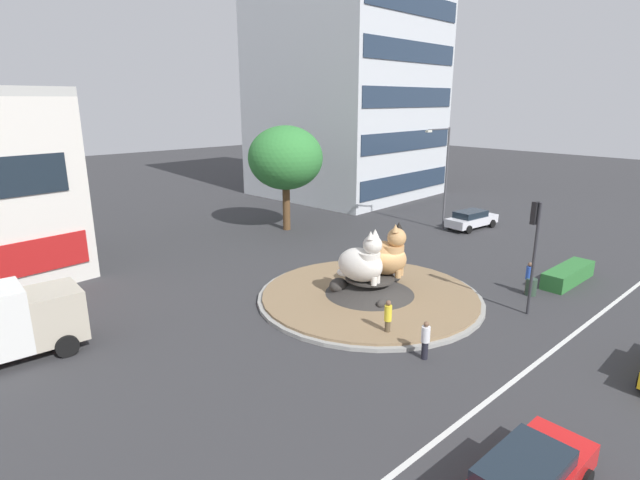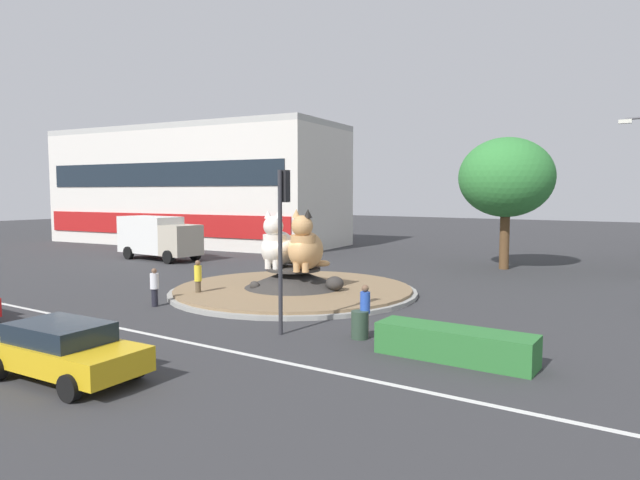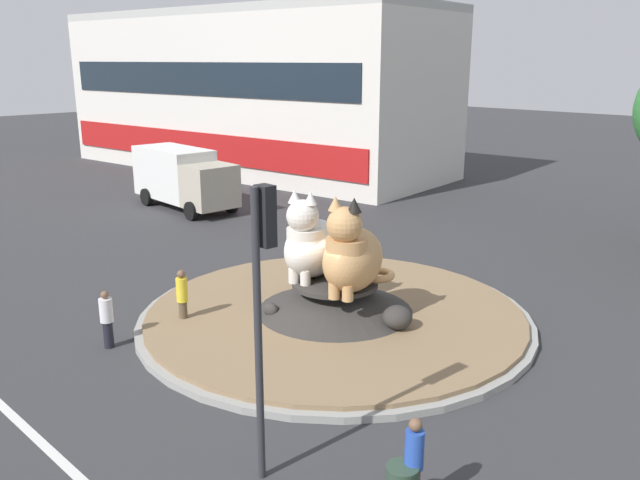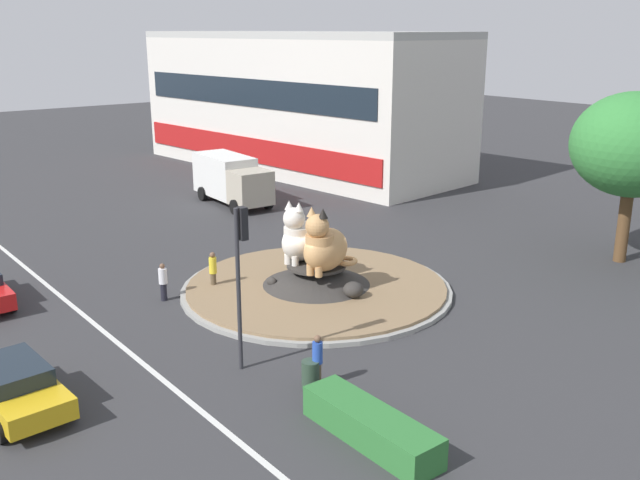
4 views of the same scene
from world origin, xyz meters
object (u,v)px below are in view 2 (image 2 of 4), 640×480
Objects in this scene: broadleaf_tree_behind_island at (506,178)px; litter_bin at (360,325)px; cat_statue_white at (278,246)px; delivery_box_truck at (158,236)px; shophouse_block at (196,186)px; pedestrian_blue_shirt at (365,309)px; pedestrian_white_shirt at (154,286)px; hatchback_near_shophouse at (64,349)px; traffic_light_mast at (282,221)px; pedestrian_yellow_shirt at (198,278)px; cat_statue_calico at (305,248)px.

litter_bin is (0.72, -19.35, -5.15)m from broadleaf_tree_behind_island.
cat_statue_white is at bearing 144.65° from litter_bin.
delivery_box_truck is at bearing -127.44° from cat_statue_white.
shophouse_block is 37.02m from pedestrian_blue_shirt.
delivery_box_truck reaches higher than pedestrian_white_shirt.
shophouse_block reaches higher than litter_bin.
pedestrian_white_shirt reaches higher than hatchback_near_shophouse.
broadleaf_tree_behind_island is at bearing -1.89° from traffic_light_mast.
delivery_box_truck is at bearing -155.67° from pedestrian_white_shirt.
pedestrian_blue_shirt reaches higher than pedestrian_white_shirt.
pedestrian_blue_shirt is 9.53m from pedestrian_yellow_shirt.
traffic_light_mast is 0.68× the size of broadleaf_tree_behind_island.
delivery_box_truck is (-12.74, 11.11, 0.80)m from pedestrian_white_shirt.
pedestrian_blue_shirt is (2.51, 1.10, -2.85)m from traffic_light_mast.
litter_bin is at bearing 27.83° from cat_statue_calico.
delivery_box_truck is (-21.64, -8.44, -3.96)m from broadleaf_tree_behind_island.
cat_statue_white is 9.06m from pedestrian_blue_shirt.
litter_bin is at bearing -87.87° from broadleaf_tree_behind_island.
pedestrian_blue_shirt is (9.68, 0.41, 0.09)m from pedestrian_white_shirt.
delivery_box_truck is (-22.42, 10.69, 0.71)m from pedestrian_blue_shirt.
pedestrian_white_shirt is at bearing 122.90° from hatchback_near_shophouse.
cat_statue_white is 0.55× the size of traffic_light_mast.
broadleaf_tree_behind_island is at bearing 130.93° from pedestrian_white_shirt.
traffic_light_mast is at bearing 8.30° from cat_statue_calico.
cat_statue_calico reaches higher than hatchback_near_shophouse.
pedestrian_yellow_shirt reaches higher than pedestrian_white_shirt.
litter_bin is (22.36, -10.92, -1.18)m from delivery_box_truck.
shophouse_block is 39.06m from hatchback_near_shophouse.
litter_bin is (-0.07, -0.22, -0.48)m from pedestrian_blue_shirt.
pedestrian_white_shirt is 0.36× the size of hatchback_near_shophouse.
pedestrian_yellow_shirt reaches higher than litter_bin.
cat_statue_calico is 0.44× the size of delivery_box_truck.
delivery_box_truck is (-16.64, 5.79, -0.59)m from cat_statue_calico.
pedestrian_white_shirt is 0.23× the size of delivery_box_truck.
shophouse_block is 4.18× the size of delivery_box_truck.
pedestrian_yellow_shirt is (-6.86, 2.85, -2.84)m from traffic_light_mast.
pedestrian_blue_shirt is at bearing -8.34° from pedestrian_yellow_shirt.
broadleaf_tree_behind_island reaches higher than delivery_box_truck.
cat_statue_calico is (1.66, -0.10, 0.03)m from cat_statue_white.
cat_statue_calico is at bearing -40.75° from shophouse_block.
broadleaf_tree_behind_island reaches higher than traffic_light_mast.
pedestrian_blue_shirt reaches higher than pedestrian_yellow_shirt.
pedestrian_blue_shirt is at bearing 72.72° from litter_bin.
traffic_light_mast is at bearing -45.73° from shophouse_block.
traffic_light_mast reaches higher than pedestrian_yellow_shirt.
litter_bin is at bearing 66.54° from pedestrian_white_shirt.
cat_statue_white is 0.37× the size of broadleaf_tree_behind_island.
pedestrian_blue_shirt is 1.00× the size of pedestrian_yellow_shirt.
pedestrian_white_shirt is 9.62m from litter_bin.
hatchback_near_shophouse is 4.92× the size of litter_bin.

